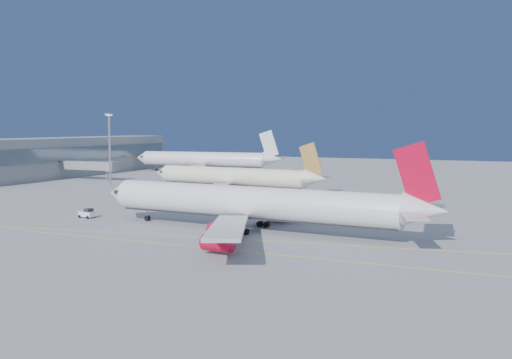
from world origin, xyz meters
The scene contains 9 objects.
ground centered at (0.00, 0.00, 0.00)m, with size 500.00×500.00×0.00m, color slate.
terminal centered at (-114.93, 85.00, 7.51)m, with size 18.40×110.00×15.00m.
jet_bridge centered at (-93.11, 72.00, 5.17)m, with size 23.60×3.60×6.90m.
taxiway_lines centered at (-14.71, 6.34, 0.01)m, with size 118.86×140.00×0.02m.
airliner_virgin centered at (2.11, 2.82, 5.15)m, with size 69.28×62.13×17.09m.
airliner_etihad centered at (-28.48, 57.93, 4.61)m, with size 58.08×53.43×15.15m.
airliner_third centered at (-71.73, 120.04, 5.45)m, with size 67.15×61.69×18.00m.
pushback_tug centered at (-36.85, 2.61, 0.94)m, with size 3.82×2.65×2.02m.
light_mast centered at (-72.75, 56.82, 13.93)m, with size 2.04×2.04×23.60m.
Camera 1 is at (43.87, -93.11, 19.35)m, focal length 40.00 mm.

